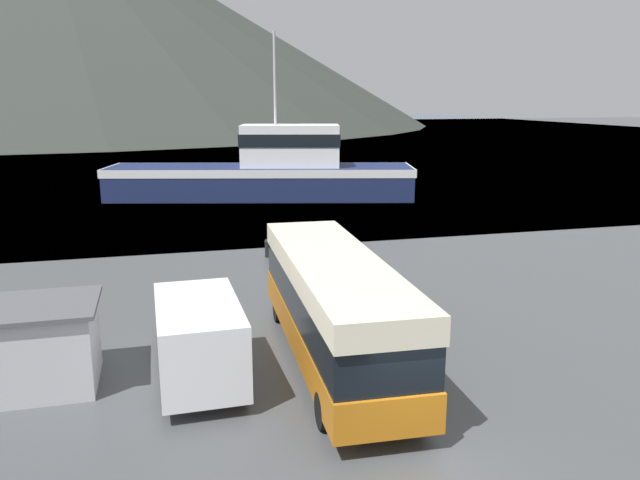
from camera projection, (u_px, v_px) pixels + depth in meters
ground_plane at (423, 456)px, 13.76m from camera, size 400.00×400.00×0.00m
water_surface at (178, 131)px, 145.94m from camera, size 240.00×240.00×0.00m
hill_backdrop at (48, 13)px, 177.06m from camera, size 214.74×214.74×62.28m
tour_bus at (334, 303)px, 18.36m from camera, size 3.05×10.86×3.21m
delivery_van at (197, 334)px, 17.50m from camera, size 2.29×6.32×2.36m
fishing_boat at (268, 171)px, 48.70m from camera, size 24.22×10.94×12.55m
storage_bin at (380, 282)px, 24.68m from camera, size 1.07×1.47×1.14m
dock_kiosk at (39, 345)px, 16.84m from camera, size 3.20×2.84×2.36m
small_boat at (240, 172)px, 61.39m from camera, size 3.18×5.73×1.01m
mooring_bollard at (268, 247)px, 30.80m from camera, size 0.31×0.31×0.93m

